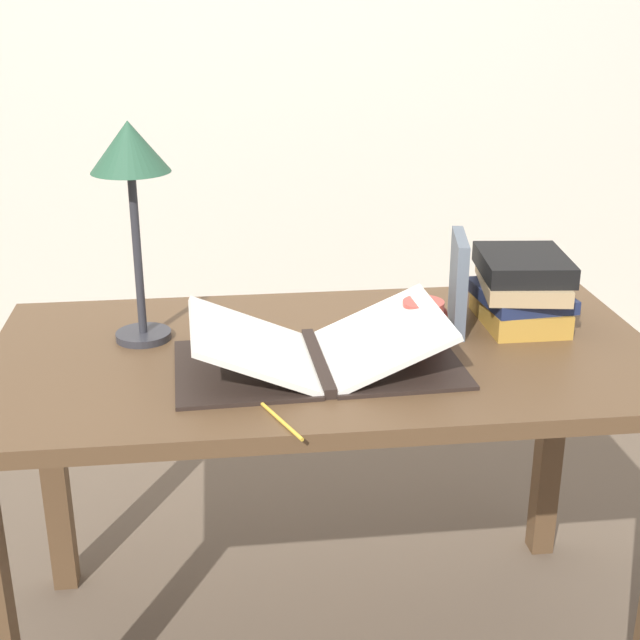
{
  "coord_description": "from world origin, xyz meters",
  "views": [
    {
      "loc": [
        -0.22,
        -1.71,
        1.5
      ],
      "look_at": [
        -0.01,
        -0.03,
        0.85
      ],
      "focal_mm": 50.0,
      "sensor_mm": 36.0,
      "label": 1
    }
  ],
  "objects_px": {
    "open_book": "(318,351)",
    "pencil": "(280,420)",
    "book_standing_upright": "(458,282)",
    "reading_lamp": "(131,165)",
    "coffee_mug": "(423,323)",
    "book_stack_tall": "(521,288)"
  },
  "relations": [
    {
      "from": "open_book",
      "to": "pencil",
      "type": "xyz_separation_m",
      "value": [
        -0.09,
        -0.23,
        -0.03
      ]
    },
    {
      "from": "book_standing_upright",
      "to": "reading_lamp",
      "type": "xyz_separation_m",
      "value": [
        -0.69,
        0.01,
        0.27
      ]
    },
    {
      "from": "coffee_mug",
      "to": "pencil",
      "type": "distance_m",
      "value": 0.46
    },
    {
      "from": "book_stack_tall",
      "to": "reading_lamp",
      "type": "bearing_deg",
      "value": 179.67
    },
    {
      "from": "coffee_mug",
      "to": "book_stack_tall",
      "type": "bearing_deg",
      "value": 22.47
    },
    {
      "from": "book_standing_upright",
      "to": "coffee_mug",
      "type": "bearing_deg",
      "value": -125.62
    },
    {
      "from": "book_stack_tall",
      "to": "book_standing_upright",
      "type": "relative_size",
      "value": 1.33
    },
    {
      "from": "coffee_mug",
      "to": "pencil",
      "type": "relative_size",
      "value": 0.7
    },
    {
      "from": "open_book",
      "to": "reading_lamp",
      "type": "height_order",
      "value": "reading_lamp"
    },
    {
      "from": "book_stack_tall",
      "to": "open_book",
      "type": "bearing_deg",
      "value": -158.83
    },
    {
      "from": "book_standing_upright",
      "to": "book_stack_tall",
      "type": "bearing_deg",
      "value": 12.87
    },
    {
      "from": "pencil",
      "to": "book_stack_tall",
      "type": "bearing_deg",
      "value": 35.93
    },
    {
      "from": "coffee_mug",
      "to": "pencil",
      "type": "height_order",
      "value": "coffee_mug"
    },
    {
      "from": "reading_lamp",
      "to": "coffee_mug",
      "type": "distance_m",
      "value": 0.68
    },
    {
      "from": "reading_lamp",
      "to": "pencil",
      "type": "xyz_separation_m",
      "value": [
        0.26,
        -0.42,
        -0.37
      ]
    },
    {
      "from": "book_stack_tall",
      "to": "book_standing_upright",
      "type": "distance_m",
      "value": 0.15
    },
    {
      "from": "book_standing_upright",
      "to": "pencil",
      "type": "relative_size",
      "value": 1.34
    },
    {
      "from": "pencil",
      "to": "coffee_mug",
      "type": "bearing_deg",
      "value": 43.76
    },
    {
      "from": "open_book",
      "to": "reading_lamp",
      "type": "bearing_deg",
      "value": 149.86
    },
    {
      "from": "reading_lamp",
      "to": "pencil",
      "type": "height_order",
      "value": "reading_lamp"
    },
    {
      "from": "pencil",
      "to": "open_book",
      "type": "bearing_deg",
      "value": 67.7
    },
    {
      "from": "open_book",
      "to": "coffee_mug",
      "type": "height_order",
      "value": "open_book"
    }
  ]
}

